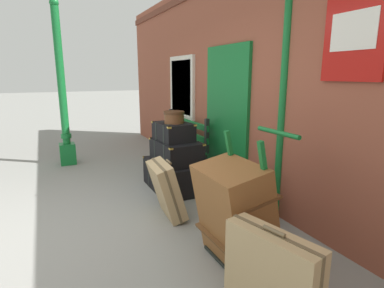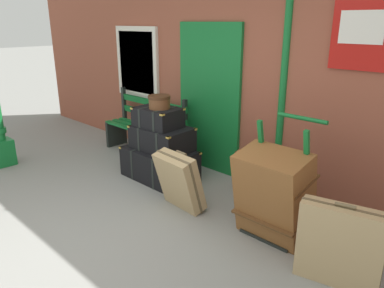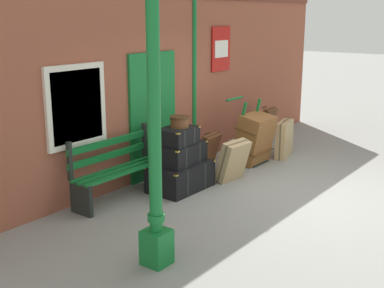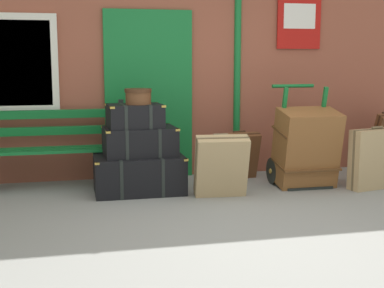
# 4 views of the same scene
# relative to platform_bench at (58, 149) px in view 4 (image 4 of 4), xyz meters

# --- Properties ---
(ground_plane) EXTENTS (60.00, 60.00, 0.00)m
(ground_plane) POSITION_rel_platform_bench_xyz_m (1.68, -2.16, -0.44)
(ground_plane) COLOR gray
(brick_facade) EXTENTS (10.40, 0.35, 3.20)m
(brick_facade) POSITION_rel_platform_bench_xyz_m (1.66, 0.44, 1.15)
(brick_facade) COLOR brown
(brick_facade) RESTS_ON ground
(platform_bench) EXTENTS (1.60, 0.43, 1.01)m
(platform_bench) POSITION_rel_platform_bench_xyz_m (0.00, 0.00, 0.00)
(platform_bench) COLOR #146B2D
(platform_bench) RESTS_ON ground
(steamer_trunk_base) EXTENTS (1.01, 0.66, 0.43)m
(steamer_trunk_base) POSITION_rel_platform_bench_xyz_m (0.89, -0.49, -0.23)
(steamer_trunk_base) COLOR black
(steamer_trunk_base) RESTS_ON ground
(steamer_trunk_middle) EXTENTS (0.83, 0.58, 0.33)m
(steamer_trunk_middle) POSITION_rel_platform_bench_xyz_m (0.91, -0.45, 0.14)
(steamer_trunk_middle) COLOR black
(steamer_trunk_middle) RESTS_ON steamer_trunk_base
(steamer_trunk_top) EXTENTS (0.64, 0.49, 0.27)m
(steamer_trunk_top) POSITION_rel_platform_bench_xyz_m (0.86, -0.47, 0.43)
(steamer_trunk_top) COLOR black
(steamer_trunk_top) RESTS_ON steamer_trunk_middle
(round_hatbox) EXTENTS (0.30, 0.30, 0.17)m
(round_hatbox) POSITION_rel_platform_bench_xyz_m (0.90, -0.47, 0.66)
(round_hatbox) COLOR brown
(round_hatbox) RESTS_ON steamer_trunk_top
(porters_trolley) EXTENTS (0.71, 0.62, 1.19)m
(porters_trolley) POSITION_rel_platform_bench_xyz_m (2.84, -0.51, -0.17)
(porters_trolley) COLOR black
(porters_trolley) RESTS_ON ground
(large_brown_trunk) EXTENTS (0.70, 0.59, 0.95)m
(large_brown_trunk) POSITION_rel_platform_bench_xyz_m (2.84, -0.69, 0.03)
(large_brown_trunk) COLOR brown
(large_brown_trunk) RESTS_ON ground
(suitcase_oxblood) EXTENTS (0.50, 0.33, 0.61)m
(suitcase_oxblood) POSITION_rel_platform_bench_xyz_m (2.21, -0.10, -0.15)
(suitcase_oxblood) COLOR brown
(suitcase_oxblood) RESTS_ON ground
(suitcase_tan) EXTENTS (0.59, 0.42, 0.70)m
(suitcase_tan) POSITION_rel_platform_bench_xyz_m (1.73, -0.93, -0.10)
(suitcase_tan) COLOR tan
(suitcase_tan) RESTS_ON ground
(suitcase_charcoal) EXTENTS (0.70, 0.34, 0.74)m
(suitcase_charcoal) POSITION_rel_platform_bench_xyz_m (3.61, -0.91, -0.10)
(suitcase_charcoal) COLOR tan
(suitcase_charcoal) RESTS_ON ground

